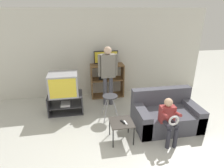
# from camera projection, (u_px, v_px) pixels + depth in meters

# --- Properties ---
(wall_back) EXTENTS (6.40, 0.06, 2.60)m
(wall_back) POSITION_uv_depth(u_px,v_px,m) (103.00, 53.00, 5.69)
(wall_back) COLOR silver
(wall_back) RESTS_ON ground_plane
(tv_stand) EXTENTS (0.88, 0.55, 0.51)m
(tv_stand) POSITION_uv_depth(u_px,v_px,m) (66.00, 103.00, 4.92)
(tv_stand) COLOR #38383D
(tv_stand) RESTS_ON ground_plane
(television_main) EXTENTS (0.71, 0.58, 0.57)m
(television_main) POSITION_uv_depth(u_px,v_px,m) (64.00, 84.00, 4.71)
(television_main) COLOR #9E9EA3
(television_main) RESTS_ON tv_stand
(media_shelf) EXTENTS (0.99, 0.40, 1.02)m
(media_shelf) POSITION_uv_depth(u_px,v_px,m) (107.00, 80.00, 5.75)
(media_shelf) COLOR brown
(media_shelf) RESTS_ON ground_plane
(television_flat) EXTENTS (0.71, 0.20, 0.41)m
(television_flat) POSITION_uv_depth(u_px,v_px,m) (106.00, 58.00, 5.51)
(television_flat) COLOR black
(television_flat) RESTS_ON media_shelf
(folding_stool) EXTENTS (0.41, 0.44, 0.62)m
(folding_stool) POSITION_uv_depth(u_px,v_px,m) (110.00, 100.00, 4.52)
(folding_stool) COLOR #99999E
(folding_stool) RESTS_ON ground_plane
(snack_table) EXTENTS (0.47, 0.47, 0.43)m
(snack_table) POSITION_uv_depth(u_px,v_px,m) (121.00, 124.00, 3.79)
(snack_table) COLOR #38332D
(snack_table) RESTS_ON ground_plane
(remote_control_black) EXTENTS (0.08, 0.15, 0.02)m
(remote_control_black) POSITION_uv_depth(u_px,v_px,m) (123.00, 122.00, 3.76)
(remote_control_black) COLOR black
(remote_control_black) RESTS_ON snack_table
(remote_control_white) EXTENTS (0.06, 0.15, 0.02)m
(remote_control_white) POSITION_uv_depth(u_px,v_px,m) (125.00, 123.00, 3.73)
(remote_control_white) COLOR silver
(remote_control_white) RESTS_ON snack_table
(couch) EXTENTS (1.44, 0.92, 0.82)m
(couch) POSITION_uv_depth(u_px,v_px,m) (165.00, 115.00, 4.32)
(couch) COLOR #4C4C56
(couch) RESTS_ON ground_plane
(person_standing_adult) EXTENTS (0.53, 0.20, 1.66)m
(person_standing_adult) POSITION_uv_depth(u_px,v_px,m) (108.00, 71.00, 5.03)
(person_standing_adult) COLOR #4C4C56
(person_standing_adult) RESTS_ON ground_plane
(person_seated_child) EXTENTS (0.33, 0.43, 0.93)m
(person_seated_child) POSITION_uv_depth(u_px,v_px,m) (169.00, 117.00, 3.70)
(person_seated_child) COLOR #2D2D38
(person_seated_child) RESTS_ON ground_plane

